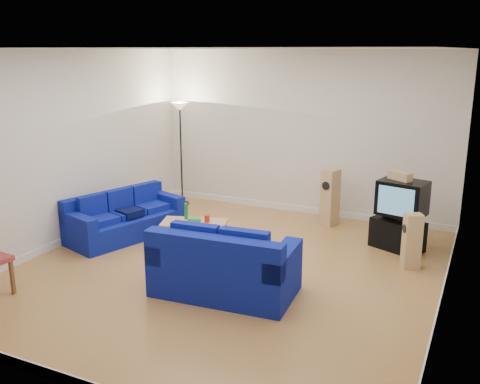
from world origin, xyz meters
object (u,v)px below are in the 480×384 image
at_px(coffee_table, 194,225).
at_px(tv_stand, 397,234).
at_px(sofa_loveseat, 223,270).
at_px(television, 402,198).
at_px(sofa_three_seat, 124,220).

height_order(coffee_table, tv_stand, tv_stand).
xyz_separation_m(coffee_table, tv_stand, (3.13, 1.23, -0.09)).
height_order(sofa_loveseat, tv_stand, sofa_loveseat).
relative_size(sofa_loveseat, television, 2.35).
bearing_deg(tv_stand, sofa_three_seat, -139.07).
xyz_separation_m(sofa_three_seat, coffee_table, (1.31, 0.19, 0.05)).
xyz_separation_m(sofa_three_seat, television, (4.48, 1.39, 0.60)).
bearing_deg(sofa_loveseat, coffee_table, 126.98).
xyz_separation_m(sofa_three_seat, sofa_loveseat, (2.64, -1.32, 0.06)).
distance_m(sofa_three_seat, tv_stand, 4.67).
distance_m(tv_stand, television, 0.64).
bearing_deg(tv_stand, television, -16.55).
bearing_deg(coffee_table, sofa_three_seat, -171.76).
bearing_deg(sofa_three_seat, tv_stand, 125.27).
distance_m(sofa_three_seat, television, 4.73).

